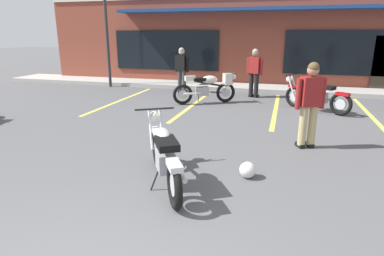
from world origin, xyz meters
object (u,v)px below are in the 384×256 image
Objects in this scene: parking_lot_lamp_post at (104,11)px; motorcycle_black_cruiser at (208,87)px; motorcycle_foreground_classic at (164,155)px; helmet_on_pavement at (248,170)px; person_in_black_shirt at (182,67)px; person_in_shorts_foreground at (255,70)px; motorcycle_red_sportbike at (316,95)px; person_near_building at (310,100)px.

motorcycle_black_cruiser is at bearing -23.40° from parking_lot_lamp_post.
motorcycle_foreground_classic is 7.24× the size of helmet_on_pavement.
person_in_black_shirt and person_in_shorts_foreground have the same top height.
motorcycle_red_sportbike is 0.98× the size of motorcycle_black_cruiser.
person_in_shorts_foreground is 1.00× the size of person_near_building.
motorcycle_red_sportbike and motorcycle_black_cruiser have the same top height.
motorcycle_black_cruiser is 2.21m from person_in_black_shirt.
person_in_black_shirt is at bearing -7.11° from parking_lot_lamp_post.
motorcycle_foreground_classic is 0.41× the size of parking_lot_lamp_post.
person_near_building is at bearing -51.07° from person_in_black_shirt.
motorcycle_red_sportbike is 1.10× the size of person_in_black_shirt.
person_in_black_shirt is 0.36× the size of parking_lot_lamp_post.
person_near_building is at bearing 61.61° from helmet_on_pavement.
parking_lot_lamp_post is (-4.77, 2.06, 2.48)m from motorcycle_black_cruiser.
motorcycle_black_cruiser is 1.12× the size of person_near_building.
person_near_building is at bearing 47.35° from motorcycle_foreground_classic.
parking_lot_lamp_post reaches higher than person_near_building.
person_in_black_shirt is at bearing 158.38° from motorcycle_red_sportbike.
person_in_shorts_foreground is at bearing 47.54° from motorcycle_black_cruiser.
person_in_black_shirt is 6.44× the size of helmet_on_pavement.
person_in_shorts_foreground is at bearing 95.13° from helmet_on_pavement.
motorcycle_foreground_classic reaches higher than helmet_on_pavement.
person_in_black_shirt is at bearing 128.93° from person_near_building.
person_in_black_shirt reaches higher than motorcycle_foreground_classic.
person_near_building reaches higher than motorcycle_red_sportbike.
person_in_shorts_foreground is (1.31, 1.43, 0.42)m from motorcycle_black_cruiser.
motorcycle_black_cruiser is 1.12× the size of person_in_shorts_foreground.
person_in_shorts_foreground reaches higher than motorcycle_black_cruiser.
person_in_shorts_foreground reaches higher than helmet_on_pavement.
person_near_building is (4.27, -5.29, 0.00)m from person_in_black_shirt.
helmet_on_pavement is 0.06× the size of parking_lot_lamp_post.
helmet_on_pavement is at bearing -118.39° from person_near_building.
motorcycle_black_cruiser is 0.41× the size of parking_lot_lamp_post.
motorcycle_foreground_classic is 7.90m from person_in_black_shirt.
person_near_building is (2.86, -3.64, 0.42)m from motorcycle_black_cruiser.
motorcycle_black_cruiser is at bearing 109.64° from helmet_on_pavement.
motorcycle_black_cruiser is at bearing -132.46° from person_in_shorts_foreground.
person_in_black_shirt is at bearing 130.57° from motorcycle_black_cruiser.
person_in_black_shirt is at bearing 105.88° from motorcycle_foreground_classic.
motorcycle_foreground_classic is at bearing -154.73° from helmet_on_pavement.
person_in_shorts_foreground is 6.45m from parking_lot_lamp_post.
motorcycle_red_sportbike is at bearing -39.98° from person_in_shorts_foreground.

